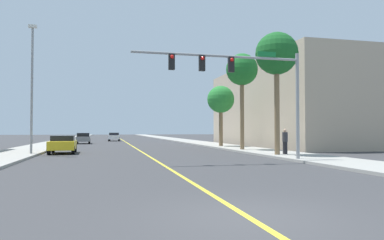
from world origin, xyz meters
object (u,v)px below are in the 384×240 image
palm_far (221,100)px  pedestrian (285,141)px  street_lamp (32,83)px  palm_mid (242,71)px  palm_near (277,55)px  traffic_signal_mast (245,77)px  car_white (114,137)px  car_gray (83,138)px  car_yellow (63,144)px

palm_far → pedestrian: size_ratio=3.62×
street_lamp → palm_mid: street_lamp is taller
palm_near → pedestrian: size_ratio=4.80×
palm_near → pedestrian: bearing=21.5°
traffic_signal_mast → street_lamp: size_ratio=1.06×
car_white → car_gray: size_ratio=1.07×
palm_near → car_white: palm_near is taller
palm_mid → car_white: size_ratio=1.92×
traffic_signal_mast → car_yellow: traffic_signal_mast is taller
car_yellow → pedestrian: size_ratio=2.26×
palm_mid → car_yellow: (-14.59, 0.40, -6.16)m
palm_mid → car_gray: 25.69m
car_yellow → car_white: bearing=-100.0°
pedestrian → street_lamp: bearing=-5.8°
palm_near → car_white: 39.79m
street_lamp → car_white: size_ratio=2.14×
palm_mid → traffic_signal_mast: bearing=-110.9°
traffic_signal_mast → palm_far: 17.11m
palm_mid → palm_far: size_ratio=1.32×
traffic_signal_mast → car_white: traffic_signal_mast is taller
traffic_signal_mast → car_gray: (-10.45, 30.48, -4.03)m
street_lamp → traffic_signal_mast: bearing=-34.0°
traffic_signal_mast → palm_far: size_ratio=1.54×
palm_near → palm_mid: (0.08, 6.56, -0.01)m
palm_far → car_gray: 20.53m
palm_mid → car_white: (-10.06, 31.46, -6.16)m
car_yellow → car_gray: car_gray is taller
palm_near → car_white: bearing=104.7°
palm_near → street_lamp: bearing=162.8°
palm_mid → pedestrian: size_ratio=4.76×
palm_far → car_yellow: bearing=-157.4°
traffic_signal_mast → car_yellow: (-10.75, 10.44, -4.03)m
palm_mid → car_gray: (-14.29, 20.45, -6.16)m
car_white → street_lamp: bearing=-98.3°
street_lamp → pedestrian: size_ratio=5.28×
palm_far → car_gray: (-14.54, 13.88, -4.19)m
traffic_signal_mast → car_white: size_ratio=2.26×
traffic_signal_mast → palm_mid: palm_mid is taller
traffic_signal_mast → car_white: 42.15m
palm_mid → car_yellow: size_ratio=2.11×
street_lamp → car_yellow: size_ratio=2.34×
palm_near → car_yellow: bearing=154.4°
palm_far → palm_near: bearing=-91.5°
palm_near → car_yellow: 17.24m
car_gray → street_lamp: bearing=82.5°
palm_near → car_white: size_ratio=1.94×
street_lamp → palm_far: bearing=25.7°
traffic_signal_mast → car_yellow: size_ratio=2.48×
car_white → car_yellow: bearing=-95.5°
pedestrian → palm_far: bearing=-78.5°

